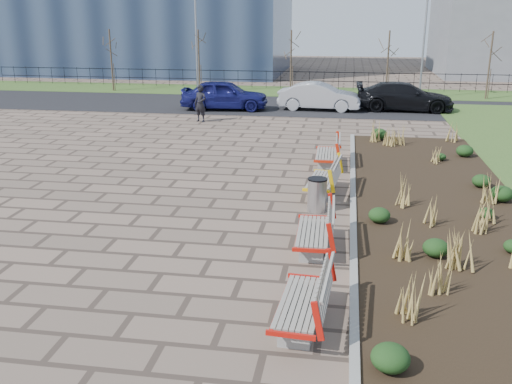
% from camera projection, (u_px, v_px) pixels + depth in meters
% --- Properties ---
extents(ground, '(120.00, 120.00, 0.00)m').
position_uv_depth(ground, '(162.00, 273.00, 11.78)').
color(ground, brown).
rests_on(ground, ground).
extents(planting_bed, '(4.50, 18.00, 0.10)m').
position_uv_depth(planting_bed, '(439.00, 208.00, 15.53)').
color(planting_bed, black).
rests_on(planting_bed, ground).
extents(planting_curb, '(0.16, 18.00, 0.15)m').
position_uv_depth(planting_curb, '(353.00, 203.00, 15.87)').
color(planting_curb, gray).
rests_on(planting_curb, ground).
extents(grass_verge_far, '(80.00, 5.00, 0.04)m').
position_uv_depth(grass_verge_far, '(293.00, 92.00, 38.12)').
color(grass_verge_far, '#33511E').
rests_on(grass_verge_far, ground).
extents(road, '(80.00, 7.00, 0.02)m').
position_uv_depth(road, '(282.00, 106.00, 32.47)').
color(road, black).
rests_on(road, ground).
extents(bench_a, '(1.04, 2.15, 1.00)m').
position_uv_depth(bench_a, '(301.00, 299.00, 9.69)').
color(bench_a, red).
rests_on(bench_a, ground).
extents(bench_b, '(0.94, 2.12, 1.00)m').
position_uv_depth(bench_b, '(313.00, 229.00, 12.80)').
color(bench_b, red).
rests_on(bench_b, ground).
extents(bench_c, '(1.10, 2.18, 1.00)m').
position_uv_depth(bench_c, '(322.00, 178.00, 16.72)').
color(bench_c, yellow).
rests_on(bench_c, ground).
extents(bench_d, '(0.93, 2.11, 1.00)m').
position_uv_depth(bench_d, '(326.00, 152.00, 19.79)').
color(bench_d, red).
rests_on(bench_d, ground).
extents(litter_bin, '(0.51, 0.51, 0.90)m').
position_uv_depth(litter_bin, '(317.00, 195.00, 15.32)').
color(litter_bin, '#B2B2B7').
rests_on(litter_bin, ground).
extents(pedestrian, '(0.75, 0.62, 1.77)m').
position_uv_depth(pedestrian, '(200.00, 104.00, 27.63)').
color(pedestrian, black).
rests_on(pedestrian, ground).
extents(car_blue, '(4.85, 2.31, 1.60)m').
position_uv_depth(car_blue, '(225.00, 95.00, 30.98)').
color(car_blue, '#131556').
rests_on(car_blue, road).
extents(car_silver, '(4.53, 1.85, 1.46)m').
position_uv_depth(car_silver, '(320.00, 96.00, 30.88)').
color(car_silver, '#9A9BA1').
rests_on(car_silver, road).
extents(car_black, '(5.20, 2.14, 1.50)m').
position_uv_depth(car_black, '(404.00, 96.00, 30.69)').
color(car_black, black).
rests_on(car_black, road).
extents(tree_a, '(1.40, 1.40, 4.00)m').
position_uv_depth(tree_a, '(111.00, 60.00, 37.89)').
color(tree_a, '#4C3D2D').
rests_on(tree_a, grass_verge_far).
extents(tree_b, '(1.40, 1.40, 4.00)m').
position_uv_depth(tree_b, '(199.00, 61.00, 36.99)').
color(tree_b, '#4C3D2D').
rests_on(tree_b, grass_verge_far).
extents(tree_c, '(1.40, 1.40, 4.00)m').
position_uv_depth(tree_c, '(291.00, 63.00, 36.09)').
color(tree_c, '#4C3D2D').
rests_on(tree_c, grass_verge_far).
extents(tree_d, '(1.40, 1.40, 4.00)m').
position_uv_depth(tree_d, '(388.00, 64.00, 35.19)').
color(tree_d, '#4C3D2D').
rests_on(tree_d, grass_verge_far).
extents(tree_e, '(1.40, 1.40, 4.00)m').
position_uv_depth(tree_e, '(489.00, 65.00, 34.29)').
color(tree_e, '#4C3D2D').
rests_on(tree_e, grass_verge_far).
extents(lamp_west, '(0.24, 0.60, 6.00)m').
position_uv_depth(lamp_west, '(196.00, 46.00, 36.22)').
color(lamp_west, gray).
rests_on(lamp_west, grass_verge_far).
extents(lamp_east, '(0.24, 0.60, 6.00)m').
position_uv_depth(lamp_east, '(423.00, 48.00, 34.12)').
color(lamp_east, gray).
rests_on(lamp_east, grass_verge_far).
extents(railing_fence, '(44.00, 0.10, 1.20)m').
position_uv_depth(railing_fence, '(295.00, 80.00, 39.34)').
color(railing_fence, black).
rests_on(railing_fence, grass_verge_far).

